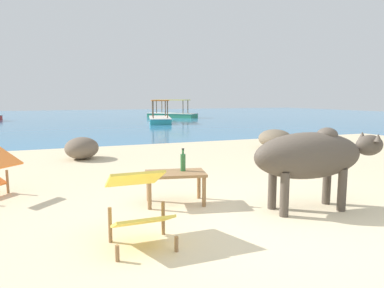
# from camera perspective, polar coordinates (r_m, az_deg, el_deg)

# --- Properties ---
(sand_beach) EXTENTS (18.00, 14.00, 0.04)m
(sand_beach) POSITION_cam_1_polar(r_m,az_deg,el_deg) (3.83, 14.01, -13.68)
(sand_beach) COLOR beige
(sand_beach) RESTS_ON ground
(water_surface) EXTENTS (60.00, 36.00, 0.03)m
(water_surface) POSITION_cam_1_polar(r_m,az_deg,el_deg) (25.02, -16.54, 4.09)
(water_surface) COLOR teal
(water_surface) RESTS_ON ground
(cow) EXTENTS (1.80, 0.68, 1.00)m
(cow) POSITION_cam_1_polar(r_m,az_deg,el_deg) (4.38, 19.29, -1.90)
(cow) COLOR #4C4238
(cow) RESTS_ON sand_beach
(low_bench_table) EXTENTS (0.83, 0.59, 0.42)m
(low_bench_table) POSITION_cam_1_polar(r_m,az_deg,el_deg) (4.43, -2.78, -5.54)
(low_bench_table) COLOR olive
(low_bench_table) RESTS_ON sand_beach
(bottle) EXTENTS (0.07, 0.07, 0.30)m
(bottle) POSITION_cam_1_polar(r_m,az_deg,el_deg) (4.46, -1.51, -2.98)
(bottle) COLOR #2D6B38
(bottle) RESTS_ON low_bench_table
(deck_chair_near) EXTENTS (0.56, 0.77, 0.68)m
(deck_chair_near) POSITION_cam_1_polar(r_m,az_deg,el_deg) (3.33, -8.95, -9.39)
(deck_chair_near) COLOR olive
(deck_chair_near) RESTS_ON sand_beach
(shore_rock_large) EXTENTS (1.12, 1.17, 0.51)m
(shore_rock_large) POSITION_cam_1_polar(r_m,az_deg,el_deg) (9.69, 13.62, 0.88)
(shore_rock_large) COLOR #756651
(shore_rock_large) RESTS_ON sand_beach
(shore_rock_medium) EXTENTS (0.95, 1.03, 0.49)m
(shore_rock_medium) POSITION_cam_1_polar(r_m,az_deg,el_deg) (8.09, -17.82, -0.64)
(shore_rock_medium) COLOR #6B5B4C
(shore_rock_medium) RESTS_ON sand_beach
(boat_teal) EXTENTS (2.00, 3.84, 1.29)m
(boat_teal) POSITION_cam_1_polar(r_m,az_deg,el_deg) (19.69, -5.39, 4.35)
(boat_teal) COLOR teal
(boat_teal) RESTS_ON water_surface
(boat_green) EXTENTS (3.36, 3.47, 1.29)m
(boat_green) POSITION_cam_1_polar(r_m,az_deg,el_deg) (24.95, -3.32, 5.05)
(boat_green) COLOR #338E66
(boat_green) RESTS_ON water_surface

